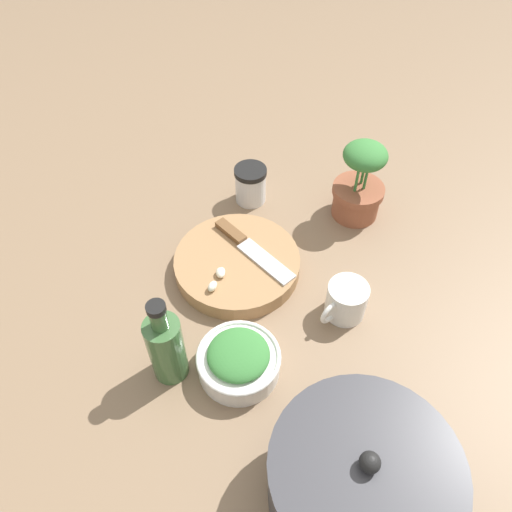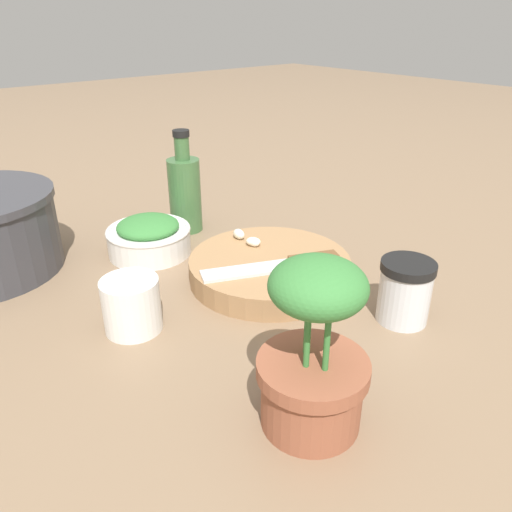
{
  "view_description": "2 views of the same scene",
  "coord_description": "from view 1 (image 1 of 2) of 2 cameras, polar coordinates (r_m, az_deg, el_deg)",
  "views": [
    {
      "loc": [
        0.56,
        0.25,
        0.78
      ],
      "look_at": [
        0.01,
        -0.0,
        0.08
      ],
      "focal_mm": 35.0,
      "sensor_mm": 36.0,
      "label": 1
    },
    {
      "loc": [
        -0.53,
        0.41,
        0.38
      ],
      "look_at": [
        -0.01,
        -0.02,
        0.05
      ],
      "focal_mm": 35.0,
      "sensor_mm": 36.0,
      "label": 2
    }
  ],
  "objects": [
    {
      "name": "ground_plane",
      "position": [
        0.99,
        0.15,
        -2.9
      ],
      "size": [
        5.0,
        5.0,
        0.0
      ],
      "primitive_type": "plane",
      "color": "#7F664C"
    },
    {
      "name": "cutting_board",
      "position": [
        1.0,
        -2.16,
        -0.89
      ],
      "size": [
        0.25,
        0.25,
        0.04
      ],
      "color": "#9E754C",
      "rests_on": "ground_plane"
    },
    {
      "name": "chef_knife",
      "position": [
        1.0,
        -0.88,
        1.1
      ],
      "size": [
        0.11,
        0.2,
        0.01
      ],
      "rotation": [
        0.0,
        0.0,
        5.88
      ],
      "color": "brown",
      "rests_on": "cutting_board"
    },
    {
      "name": "garlic_cloves",
      "position": [
        0.95,
        -4.4,
        -2.49
      ],
      "size": [
        0.06,
        0.03,
        0.02
      ],
      "color": "silver",
      "rests_on": "cutting_board"
    },
    {
      "name": "herb_bowl",
      "position": [
        0.86,
        -1.99,
        -11.81
      ],
      "size": [
        0.14,
        0.14,
        0.07
      ],
      "color": "silver",
      "rests_on": "ground_plane"
    },
    {
      "name": "spice_jar",
      "position": [
        1.13,
        -0.63,
        8.17
      ],
      "size": [
        0.07,
        0.07,
        0.09
      ],
      "color": "silver",
      "rests_on": "ground_plane"
    },
    {
      "name": "coffee_mug",
      "position": [
        0.93,
        10.18,
        -5.14
      ],
      "size": [
        0.1,
        0.08,
        0.07
      ],
      "color": "silver",
      "rests_on": "ground_plane"
    },
    {
      "name": "oil_bottle",
      "position": [
        0.83,
        -10.24,
        -10.18
      ],
      "size": [
        0.06,
        0.06,
        0.19
      ],
      "color": "#3D6638",
      "rests_on": "ground_plane"
    },
    {
      "name": "stock_pot",
      "position": [
        0.76,
        11.81,
        -23.96
      ],
      "size": [
        0.26,
        0.26,
        0.16
      ],
      "color": "#38383D",
      "rests_on": "ground_plane"
    },
    {
      "name": "potted_herb",
      "position": [
        1.09,
        11.72,
        7.84
      ],
      "size": [
        0.11,
        0.11,
        0.18
      ],
      "color": "#935138",
      "rests_on": "ground_plane"
    }
  ]
}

